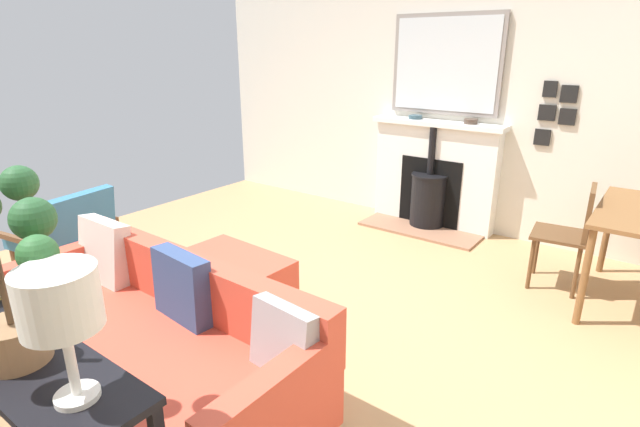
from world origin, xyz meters
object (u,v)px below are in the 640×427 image
(fireplace, at_px, (432,181))
(mantel_bowl_far, at_px, (471,121))
(ottoman, at_px, (231,280))
(dining_chair_near_fireplace, at_px, (573,229))
(sofa, at_px, (153,340))
(table_lamp_far_end, at_px, (60,304))
(mantel_bowl_near, at_px, (415,117))
(potted_plant, at_px, (2,269))
(armchair_accent, at_px, (68,231))

(fireplace, distance_m, mantel_bowl_far, 0.74)
(ottoman, distance_m, dining_chair_near_fireplace, 2.61)
(dining_chair_near_fireplace, bearing_deg, sofa, -29.79)
(sofa, bearing_deg, table_lamp_far_end, 43.65)
(fireplace, xyz_separation_m, dining_chair_near_fireplace, (0.72, 1.48, 0.02))
(mantel_bowl_far, relative_size, table_lamp_far_end, 0.29)
(table_lamp_far_end, distance_m, dining_chair_near_fireplace, 3.55)
(fireplace, bearing_deg, mantel_bowl_near, -92.80)
(table_lamp_far_end, bearing_deg, dining_chair_near_fireplace, 165.56)
(mantel_bowl_far, xyz_separation_m, dining_chair_near_fireplace, (0.73, 1.14, -0.64))
(mantel_bowl_far, relative_size, potted_plant, 0.19)
(mantel_bowl_far, bearing_deg, potted_plant, -1.19)
(fireplace, bearing_deg, table_lamp_far_end, 8.37)
(dining_chair_near_fireplace, bearing_deg, mantel_bowl_far, -122.68)
(mantel_bowl_far, height_order, sofa, mantel_bowl_far)
(mantel_bowl_far, bearing_deg, table_lamp_far_end, 3.66)
(ottoman, bearing_deg, dining_chair_near_fireplace, 134.59)
(mantel_bowl_near, distance_m, ottoman, 2.71)
(armchair_accent, relative_size, potted_plant, 1.18)
(dining_chair_near_fireplace, bearing_deg, potted_plant, -19.74)
(mantel_bowl_near, height_order, table_lamp_far_end, table_lamp_far_end)
(mantel_bowl_near, xyz_separation_m, dining_chair_near_fireplace, (0.73, 1.72, -0.64))
(potted_plant, bearing_deg, table_lamp_far_end, 92.59)
(mantel_bowl_near, relative_size, table_lamp_far_end, 0.31)
(ottoman, height_order, armchair_accent, armchair_accent)
(fireplace, height_order, dining_chair_near_fireplace, fireplace)
(mantel_bowl_far, height_order, dining_chair_near_fireplace, mantel_bowl_far)
(table_lamp_far_end, relative_size, dining_chair_near_fireplace, 0.54)
(fireplace, bearing_deg, mantel_bowl_far, 92.04)
(fireplace, relative_size, armchair_accent, 1.75)
(mantel_bowl_far, distance_m, sofa, 3.54)
(sofa, relative_size, armchair_accent, 2.56)
(sofa, relative_size, dining_chair_near_fireplace, 2.39)
(mantel_bowl_near, relative_size, ottoman, 0.17)
(sofa, xyz_separation_m, armchair_accent, (-0.40, -1.64, 0.13))
(ottoman, bearing_deg, sofa, 20.00)
(mantel_bowl_near, xyz_separation_m, sofa, (3.42, 0.18, -0.81))
(armchair_accent, height_order, table_lamp_far_end, table_lamp_far_end)
(fireplace, relative_size, ottoman, 1.67)
(fireplace, distance_m, mantel_bowl_near, 0.70)
(sofa, bearing_deg, dining_chair_near_fireplace, 150.21)
(potted_plant, xyz_separation_m, dining_chair_near_fireplace, (-3.40, 1.22, -0.62))
(fireplace, height_order, mantel_bowl_far, mantel_bowl_far)
(armchair_accent, xyz_separation_m, dining_chair_near_fireplace, (-2.29, 3.18, 0.04))
(sofa, bearing_deg, armchair_accent, -103.72)
(mantel_bowl_far, distance_m, table_lamp_far_end, 4.13)
(armchair_accent, distance_m, potted_plant, 2.35)
(sofa, relative_size, ottoman, 2.44)
(armchair_accent, xyz_separation_m, potted_plant, (1.12, 1.96, 0.66))
(mantel_bowl_far, height_order, ottoman, mantel_bowl_far)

